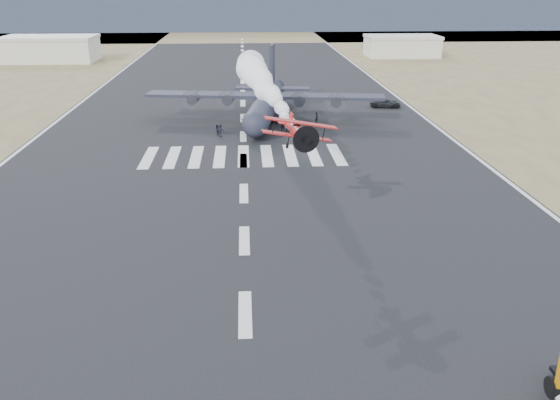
{
  "coord_description": "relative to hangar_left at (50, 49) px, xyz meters",
  "views": [
    {
      "loc": [
        0.24,
        -22.87,
        21.28
      ],
      "look_at": [
        3.04,
        23.08,
        4.0
      ],
      "focal_mm": 38.0,
      "sensor_mm": 36.0,
      "label": 1
    }
  ],
  "objects": [
    {
      "name": "scrub_far",
      "position": [
        52.0,
        85.0,
        -3.41
      ],
      "size": [
        500.0,
        80.0,
        0.0
      ],
      "primitive_type": "cube",
      "color": "brown",
      "rests_on": "ground"
    },
    {
      "name": "runway_markings",
      "position": [
        52.0,
        -85.0,
        -3.4
      ],
      "size": [
        60.0,
        260.0,
        0.01
      ],
      "primitive_type": null,
      "color": "silver",
      "rests_on": "ground"
    },
    {
      "name": "ridge_seg_c",
      "position": [
        -13.0,
        115.0,
        5.09
      ],
      "size": [
        150.0,
        50.0,
        17.0
      ],
      "primitive_type": "cube",
      "color": "gray",
      "rests_on": "ground"
    },
    {
      "name": "ridge_seg_d",
      "position": [
        52.0,
        115.0,
        3.09
      ],
      "size": [
        150.0,
        50.0,
        13.0
      ],
      "primitive_type": "cube",
      "color": "gray",
      "rests_on": "ground"
    },
    {
      "name": "ridge_seg_e",
      "position": [
        117.0,
        115.0,
        4.09
      ],
      "size": [
        150.0,
        50.0,
        15.0
      ],
      "primitive_type": "cube",
      "color": "gray",
      "rests_on": "ground"
    },
    {
      "name": "ridge_seg_f",
      "position": [
        182.0,
        115.0,
        5.09
      ],
      "size": [
        150.0,
        50.0,
        17.0
      ],
      "primitive_type": "cube",
      "color": "gray",
      "rests_on": "ground"
    },
    {
      "name": "hangar_left",
      "position": [
        0.0,
        0.0,
        0.0
      ],
      "size": [
        24.5,
        14.5,
        6.7
      ],
      "color": "beige",
      "rests_on": "ground"
    },
    {
      "name": "hangar_right",
      "position": [
        98.0,
        5.0,
        -0.4
      ],
      "size": [
        20.5,
        12.5,
        5.9
      ],
      "color": "beige",
      "rests_on": "ground"
    },
    {
      "name": "aerobatic_biplane",
      "position": [
        56.56,
        -120.61,
        6.14
      ],
      "size": [
        6.11,
        5.55,
        2.9
      ],
      "rotation": [
        0.0,
        0.2,
        0.1
      ],
      "color": "#AB2A0B"
    },
    {
      "name": "smoke_trail",
      "position": [
        53.8,
        -91.87,
        6.41
      ],
      "size": [
        5.45,
        35.4,
        3.86
      ],
      "rotation": [
        0.0,
        0.0,
        0.1
      ],
      "color": "white"
    },
    {
      "name": "transport_aircraft",
      "position": [
        55.71,
        -74.25,
        -0.64
      ],
      "size": [
        37.14,
        30.46,
        10.72
      ],
      "rotation": [
        0.0,
        0.0,
        -0.15
      ],
      "color": "#212332",
      "rests_on": "ground"
    },
    {
      "name": "support_vehicle",
      "position": [
        76.97,
        -66.06,
        -2.66
      ],
      "size": [
        5.7,
        3.37,
        1.49
      ],
      "primitive_type": "imported",
      "rotation": [
        0.0,
        0.0,
        1.39
      ],
      "color": "black",
      "rests_on": "ground"
    },
    {
      "name": "crew_a",
      "position": [
        63.52,
        -77.24,
        -2.57
      ],
      "size": [
        0.72,
        0.77,
        1.68
      ],
      "primitive_type": "imported",
      "rotation": [
        0.0,
        0.0,
        1.13
      ],
      "color": "black",
      "rests_on": "ground"
    },
    {
      "name": "crew_b",
      "position": [
        48.24,
        -84.04,
        -2.63
      ],
      "size": [
        0.65,
        0.85,
        1.55
      ],
      "primitive_type": "imported",
      "rotation": [
        0.0,
        0.0,
        4.98
      ],
      "color": "black",
      "rests_on": "ground"
    },
    {
      "name": "crew_c",
      "position": [
        48.73,
        -84.94,
        -2.47
      ],
      "size": [
        1.31,
        0.83,
        1.88
      ],
      "primitive_type": "imported",
      "rotation": [
        0.0,
        0.0,
        2.91
      ],
      "color": "black",
      "rests_on": "ground"
    },
    {
      "name": "crew_d",
      "position": [
        54.02,
        -83.11,
        -2.53
      ],
      "size": [
        1.15,
        1.02,
        1.75
      ],
      "primitive_type": "imported",
      "rotation": [
        0.0,
        0.0,
        0.6
      ],
      "color": "black",
      "rests_on": "ground"
    },
    {
      "name": "crew_e",
      "position": [
        59.48,
        -77.93,
        -2.61
      ],
      "size": [
        0.9,
        0.72,
        1.59
      ],
      "primitive_type": "imported",
      "rotation": [
        0.0,
        0.0,
        0.36
      ],
      "color": "black",
      "rests_on": "ground"
    },
    {
      "name": "crew_f",
      "position": [
        52.35,
        -77.71,
        -2.6
      ],
      "size": [
        1.39,
        1.43,
        1.62
      ],
      "primitive_type": "imported",
      "rotation": [
        0.0,
        0.0,
        3.95
      ],
      "color": "black",
      "rests_on": "ground"
    },
    {
      "name": "crew_g",
      "position": [
        57.88,
        -81.94,
        -2.46
      ],
      "size": [
        0.76,
        0.66,
        1.89
      ],
      "primitive_type": "imported",
      "rotation": [
        0.0,
        0.0,
        0.15
      ],
      "color": "black",
      "rests_on": "ground"
    },
    {
      "name": "crew_h",
      "position": [
        58.61,
        -83.11,
        -2.47
      ],
      "size": [
        1.01,
        0.76,
        1.87
      ],
      "primitive_type": "imported",
      "rotation": [
        0.0,
        0.0,
        6.05
      ],
      "color": "black",
      "rests_on": "ground"
    }
  ]
}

